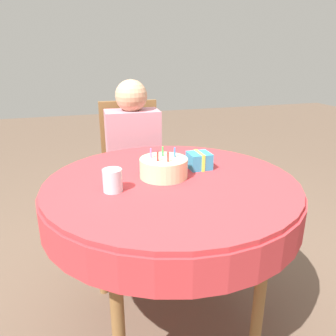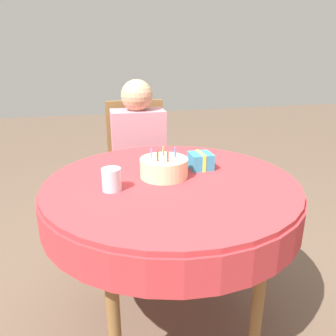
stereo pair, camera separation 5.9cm
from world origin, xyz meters
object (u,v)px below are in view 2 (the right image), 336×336
Objects in this scene: person at (139,148)px; birthday_cake at (164,168)px; drinking_glass at (112,179)px; chair at (138,167)px; gift_box at (201,161)px.

birthday_cake is (-0.02, -0.78, 0.13)m from person.
birthday_cake is 2.31× the size of drinking_glass.
chair is at bearing 88.26° from birthday_cake.
chair is 1.06m from drinking_glass.
gift_box is at bearing -73.77° from person.
chair is 0.85× the size of person.
chair is 0.20m from person.
gift_box is at bearing 19.58° from drinking_glass.
person is 0.79m from birthday_cake.
chair reaches higher than drinking_glass.
chair reaches higher than gift_box.
birthday_cake reaches higher than drinking_glass.
drinking_glass is (-0.26, -0.98, 0.31)m from chair.
chair is 4.54× the size of birthday_cake.
chair reaches higher than birthday_cake.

